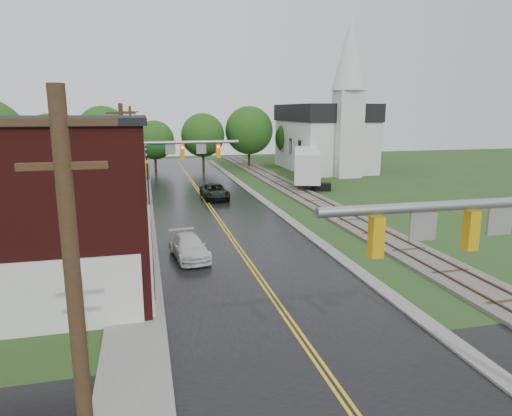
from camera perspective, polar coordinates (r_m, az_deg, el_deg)
name	(u,v)px	position (r m, az deg, el deg)	size (l,w,h in m)	color
main_road	(214,212)	(39.23, -5.33, -0.54)	(10.00, 90.00, 0.02)	black
curb_right	(260,199)	(45.07, 0.52, 1.17)	(0.80, 70.00, 0.12)	gray
sidewalk_left	(139,232)	(33.99, -14.47, -2.87)	(2.40, 50.00, 0.12)	gray
yellow_house	(66,188)	(34.75, -22.67, 2.29)	(8.00, 7.00, 6.40)	tan
darkred_building	(95,182)	(43.59, -19.52, 3.03)	(7.00, 6.00, 4.40)	#3F0F0C
church	(327,130)	(66.75, 8.87, 9.65)	(10.40, 18.40, 20.00)	silver
railroad	(304,196)	(46.38, 6.04, 1.55)	(3.20, 80.00, 0.30)	#59544C
traffic_signal_near	(493,248)	(13.83, 27.53, -4.42)	(7.34, 0.30, 7.20)	gray
traffic_signal_far	(173,159)	(35.13, -10.39, 6.05)	(7.34, 0.43, 7.20)	gray
utility_pole_a	(78,335)	(8.88, -21.37, -14.56)	(1.80, 0.28, 9.00)	#382616
utility_pole_b	(124,172)	(30.16, -16.12, 4.31)	(1.80, 0.28, 9.00)	#382616
utility_pole_c	(132,146)	(52.04, -15.25, 7.47)	(1.80, 0.28, 9.00)	#382616
tree_left_c	(56,153)	(48.68, -23.70, 6.34)	(6.00, 6.00, 7.65)	black
tree_left_e	(113,144)	(54.02, -17.40, 7.60)	(6.40, 6.40, 8.16)	black
suv_dark	(215,192)	(45.05, -5.19, 2.05)	(2.40, 5.20, 1.44)	black
pickup_white	(189,247)	(27.31, -8.37, -4.86)	(1.84, 4.54, 1.32)	silver
semi_trailer	(307,164)	(54.22, 6.37, 5.48)	(6.74, 12.95, 3.99)	black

